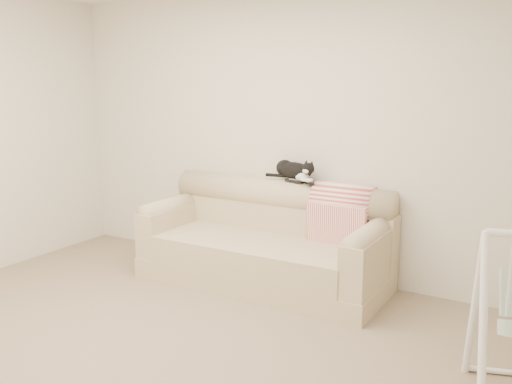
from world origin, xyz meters
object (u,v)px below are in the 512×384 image
sofa (267,244)px  tuxedo_cat (294,170)px  remote_a (294,181)px  remote_b (309,183)px

sofa → tuxedo_cat: tuxedo_cat is taller
remote_a → tuxedo_cat: tuxedo_cat is taller
tuxedo_cat → sofa: bearing=-118.4°
remote_b → tuxedo_cat: 0.19m
tuxedo_cat → remote_b: bearing=-15.6°
remote_a → sofa: bearing=-126.4°
remote_a → tuxedo_cat: (-0.02, 0.04, 0.09)m
sofa → remote_a: remote_a is taller
sofa → remote_b: 0.67m
sofa → remote_b: bearing=34.6°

